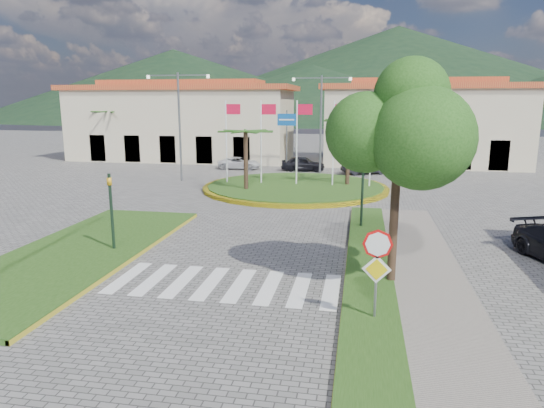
% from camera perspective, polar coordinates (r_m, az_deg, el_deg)
% --- Properties ---
extents(ground, '(160.00, 160.00, 0.00)m').
position_cam_1_polar(ground, '(12.92, -11.03, -15.59)').
color(ground, '#605D5B').
rests_on(ground, ground).
extents(sidewalk_right, '(4.00, 28.00, 0.15)m').
position_cam_1_polar(sidewalk_right, '(14.00, 16.55, -13.28)').
color(sidewalk_right, gray).
rests_on(sidewalk_right, ground).
extents(verge_right, '(1.60, 28.00, 0.18)m').
position_cam_1_polar(verge_right, '(13.91, 11.50, -13.12)').
color(verge_right, '#234614').
rests_on(verge_right, ground).
extents(median_left, '(5.00, 14.00, 0.18)m').
position_cam_1_polar(median_left, '(20.70, -21.90, -5.31)').
color(median_left, '#234614').
rests_on(median_left, ground).
extents(crosswalk, '(8.00, 3.00, 0.01)m').
position_cam_1_polar(crosswalk, '(16.36, -5.89, -9.32)').
color(crosswalk, silver).
rests_on(crosswalk, ground).
extents(roundabout_island, '(12.70, 12.70, 6.00)m').
position_cam_1_polar(roundabout_island, '(33.40, 2.76, 2.03)').
color(roundabout_island, yellow).
rests_on(roundabout_island, ground).
extents(stop_sign, '(0.80, 0.11, 2.65)m').
position_cam_1_polar(stop_sign, '(13.25, 12.25, -6.52)').
color(stop_sign, slate).
rests_on(stop_sign, ground).
extents(deciduous_tree, '(3.60, 3.60, 6.80)m').
position_cam_1_polar(deciduous_tree, '(15.67, 14.71, 8.83)').
color(deciduous_tree, black).
rests_on(deciduous_tree, ground).
extents(traffic_light_left, '(0.15, 0.18, 3.20)m').
position_cam_1_polar(traffic_light_left, '(20.01, -18.40, -0.14)').
color(traffic_light_left, black).
rests_on(traffic_light_left, ground).
extents(traffic_light_right, '(0.15, 0.18, 3.20)m').
position_cam_1_polar(traffic_light_right, '(22.96, 10.59, 1.77)').
color(traffic_light_right, black).
rests_on(traffic_light_right, ground).
extents(traffic_light_far, '(0.18, 0.15, 3.20)m').
position_cam_1_polar(traffic_light_far, '(37.01, 16.07, 5.32)').
color(traffic_light_far, black).
rests_on(traffic_light_far, ground).
extents(direction_sign_west, '(1.60, 0.14, 5.20)m').
position_cam_1_polar(direction_sign_west, '(42.14, 1.74, 8.71)').
color(direction_sign_west, slate).
rests_on(direction_sign_west, ground).
extents(direction_sign_east, '(1.60, 0.14, 5.20)m').
position_cam_1_polar(direction_sign_east, '(41.67, 8.63, 8.54)').
color(direction_sign_east, slate).
rests_on(direction_sign_east, ground).
extents(street_lamp_centre, '(4.80, 0.16, 8.00)m').
position_cam_1_polar(street_lamp_centre, '(40.78, 5.77, 9.90)').
color(street_lamp_centre, slate).
rests_on(street_lamp_centre, ground).
extents(street_lamp_west, '(4.80, 0.16, 8.00)m').
position_cam_1_polar(street_lamp_west, '(37.14, -10.83, 9.55)').
color(street_lamp_west, slate).
rests_on(street_lamp_west, ground).
extents(building_left, '(23.32, 9.54, 8.05)m').
position_cam_1_polar(building_left, '(52.01, -10.40, 9.55)').
color(building_left, beige).
rests_on(building_left, ground).
extents(building_right, '(19.08, 9.54, 8.05)m').
position_cam_1_polar(building_right, '(48.98, 17.25, 9.08)').
color(building_right, beige).
rests_on(building_right, ground).
extents(hill_far_west, '(140.00, 140.00, 22.00)m').
position_cam_1_polar(hill_far_west, '(161.97, -11.39, 13.55)').
color(hill_far_west, black).
rests_on(hill_far_west, ground).
extents(hill_far_mid, '(180.00, 180.00, 30.00)m').
position_cam_1_polar(hill_far_mid, '(171.18, 14.47, 14.65)').
color(hill_far_mid, black).
rests_on(hill_far_mid, ground).
extents(hill_near_back, '(110.00, 110.00, 16.00)m').
position_cam_1_polar(hill_near_back, '(141.36, 4.72, 12.78)').
color(hill_near_back, black).
rests_on(hill_near_back, ground).
extents(white_van, '(3.89, 1.94, 1.06)m').
position_cam_1_polar(white_van, '(43.55, -3.84, 4.83)').
color(white_van, silver).
rests_on(white_van, ground).
extents(car_dark_a, '(3.81, 1.68, 1.28)m').
position_cam_1_polar(car_dark_a, '(42.26, 3.68, 4.76)').
color(car_dark_a, black).
rests_on(car_dark_a, ground).
extents(car_dark_b, '(4.15, 2.78, 1.29)m').
position_cam_1_polar(car_dark_b, '(41.12, 10.96, 4.38)').
color(car_dark_b, black).
rests_on(car_dark_b, ground).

